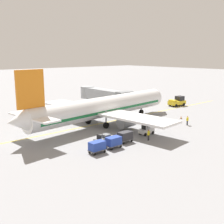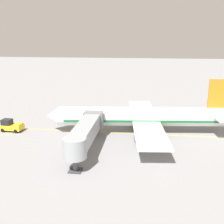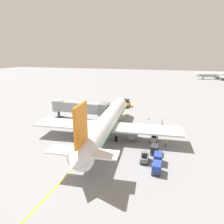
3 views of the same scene
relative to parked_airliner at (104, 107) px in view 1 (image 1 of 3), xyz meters
The scene contains 15 objects.
ground_plane 3.31m from the parked_airliner, behind, with size 400.00×400.00×0.00m, color gray.
gate_lead_in_line 3.30m from the parked_airliner, behind, with size 0.24×80.00×0.01m, color gold.
parked_airliner is the anchor object (origin of this frame).
jet_bridge 13.92m from the parked_airliner, 140.80° to the left, with size 16.05×3.50×4.98m.
pushback_tractor 26.16m from the parked_airliner, 95.70° to the left, with size 2.56×4.57×2.40m.
baggage_tug_lead 12.06m from the parked_airliner, 39.58° to the right, with size 1.49×2.60×1.62m.
baggage_tug_trailing 10.08m from the parked_airliner, ahead, with size 1.37×2.54×1.62m.
baggage_cart_front 11.46m from the parked_airliner, 22.84° to the right, with size 1.32×2.91×1.58m.
baggage_cart_second_in_train 13.58m from the parked_airliner, 33.24° to the right, with size 1.32×2.91×1.58m.
baggage_cart_third_in_train 15.46m from the parked_airliner, 42.31° to the right, with size 1.32×2.91×1.58m.
ground_crew_wing_walker 12.28m from the parked_airliner, ahead, with size 0.33×0.72×1.69m.
ground_crew_loader 15.48m from the parked_airliner, 46.94° to the left, with size 0.27×0.73×1.69m.
safety_cone_nose_left 13.04m from the parked_airliner, 54.10° to the left, with size 0.36×0.36×0.59m.
safety_cone_nose_right 16.38m from the parked_airliner, 65.66° to the left, with size 0.36×0.36×0.59m.
safety_cone_wing_tip 11.46m from the parked_airliner, 79.08° to the left, with size 0.36×0.36×0.59m.
Camera 1 is at (39.67, -31.37, 12.71)m, focal length 44.57 mm.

